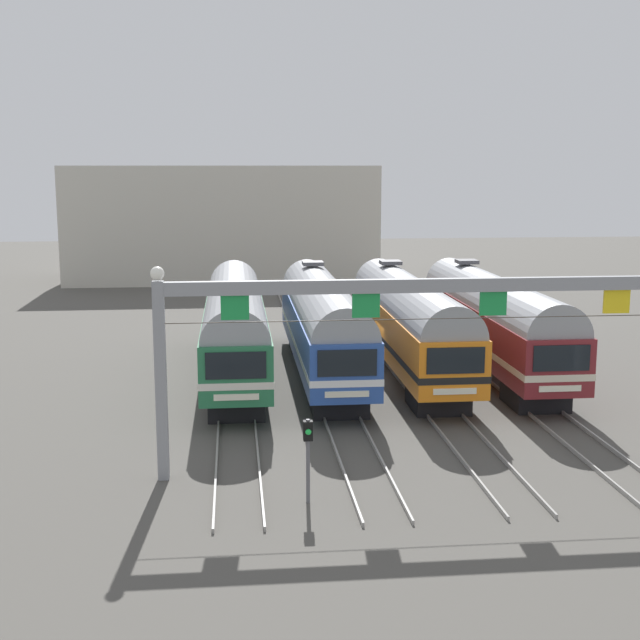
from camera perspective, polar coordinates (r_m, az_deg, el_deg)
ground_plane at (r=42.39m, az=3.01°, el=-3.62°), size 160.00×160.00×0.00m
track_bed at (r=58.89m, az=0.50°, el=0.35°), size 14.14×70.00×0.15m
commuter_train_green at (r=41.35m, az=-5.64°, el=-0.20°), size 2.88×18.06×4.77m
commuter_train_blue at (r=41.57m, az=0.17°, el=-0.10°), size 2.88×18.06×5.05m
commuter_train_orange at (r=42.21m, az=5.87°, el=0.01°), size 2.88×18.06×5.05m
commuter_train_maroon at (r=43.25m, az=11.34°, el=0.11°), size 2.88×18.06×5.05m
catenary_gantry at (r=28.35m, az=7.25°, el=0.03°), size 17.87×0.44×6.97m
yard_signal_mast at (r=26.10m, az=-0.80°, el=-8.22°), size 0.28×0.35×2.62m
maintenance_building at (r=78.49m, az=-6.43°, el=6.39°), size 27.07×10.00×10.13m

